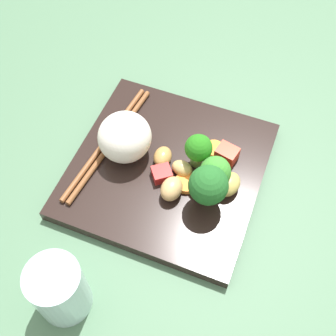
# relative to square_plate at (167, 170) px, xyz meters

# --- Properties ---
(ground_plane) EXTENTS (1.10, 1.10, 0.02)m
(ground_plane) POSITION_rel_square_plate_xyz_m (0.00, 0.00, -0.02)
(ground_plane) COLOR #486E50
(square_plate) EXTENTS (0.28, 0.28, 0.02)m
(square_plate) POSITION_rel_square_plate_xyz_m (0.00, 0.00, 0.00)
(square_plate) COLOR black
(square_plate) RESTS_ON ground_plane
(rice_mound) EXTENTS (0.08, 0.08, 0.07)m
(rice_mound) POSITION_rel_square_plate_xyz_m (0.07, -0.00, 0.04)
(rice_mound) COLOR white
(rice_mound) RESTS_ON square_plate
(broccoli_floret_0) EXTENTS (0.04, 0.04, 0.06)m
(broccoli_floret_0) POSITION_rel_square_plate_xyz_m (-0.04, -0.02, 0.05)
(broccoli_floret_0) COLOR #81B65D
(broccoli_floret_0) RESTS_ON square_plate
(broccoli_floret_1) EXTENTS (0.05, 0.05, 0.07)m
(broccoli_floret_1) POSITION_rel_square_plate_xyz_m (-0.07, 0.03, 0.05)
(broccoli_floret_1) COLOR #71B757
(broccoli_floret_1) RESTS_ON square_plate
(broccoli_floret_2) EXTENTS (0.04, 0.04, 0.05)m
(broccoli_floret_2) POSITION_rel_square_plate_xyz_m (-0.07, -0.00, 0.04)
(broccoli_floret_2) COLOR #52A03F
(broccoli_floret_2) RESTS_ON square_plate
(carrot_slice_0) EXTENTS (0.04, 0.04, 0.01)m
(carrot_slice_0) POSITION_rel_square_plate_xyz_m (-0.04, 0.02, 0.01)
(carrot_slice_0) COLOR orange
(carrot_slice_0) RESTS_ON square_plate
(carrot_slice_1) EXTENTS (0.02, 0.02, 0.01)m
(carrot_slice_1) POSITION_rel_square_plate_xyz_m (-0.03, -0.04, 0.01)
(carrot_slice_1) COLOR orange
(carrot_slice_1) RESTS_ON square_plate
(carrot_slice_2) EXTENTS (0.04, 0.04, 0.01)m
(carrot_slice_2) POSITION_rel_square_plate_xyz_m (-0.05, -0.05, 0.01)
(carrot_slice_2) COLOR orange
(carrot_slice_2) RESTS_ON square_plate
(pepper_chunk_0) EXTENTS (0.04, 0.04, 0.02)m
(pepper_chunk_0) POSITION_rel_square_plate_xyz_m (0.00, 0.02, 0.02)
(pepper_chunk_0) COLOR red
(pepper_chunk_0) RESTS_ON square_plate
(pepper_chunk_1) EXTENTS (0.03, 0.03, 0.02)m
(pepper_chunk_1) POSITION_rel_square_plate_xyz_m (-0.07, -0.05, 0.02)
(pepper_chunk_1) COLOR red
(pepper_chunk_1) RESTS_ON square_plate
(chicken_piece_0) EXTENTS (0.03, 0.02, 0.02)m
(chicken_piece_0) POSITION_rel_square_plate_xyz_m (-0.02, -0.00, 0.02)
(chicken_piece_0) COLOR tan
(chicken_piece_0) RESTS_ON square_plate
(chicken_piece_1) EXTENTS (0.04, 0.04, 0.03)m
(chicken_piece_1) POSITION_rel_square_plate_xyz_m (-0.09, -0.00, 0.02)
(chicken_piece_1) COLOR tan
(chicken_piece_1) RESTS_ON square_plate
(chicken_piece_2) EXTENTS (0.05, 0.05, 0.03)m
(chicken_piece_2) POSITION_rel_square_plate_xyz_m (-0.06, 0.01, 0.02)
(chicken_piece_2) COLOR tan
(chicken_piece_2) RESTS_ON square_plate
(chicken_piece_3) EXTENTS (0.03, 0.04, 0.02)m
(chicken_piece_3) POSITION_rel_square_plate_xyz_m (0.01, -0.01, 0.02)
(chicken_piece_3) COLOR #B88949
(chicken_piece_3) RESTS_ON square_plate
(chicken_piece_4) EXTENTS (0.03, 0.04, 0.03)m
(chicken_piece_4) POSITION_rel_square_plate_xyz_m (-0.02, 0.04, 0.02)
(chicken_piece_4) COLOR tan
(chicken_piece_4) RESTS_ON square_plate
(chopstick_pair) EXTENTS (0.03, 0.23, 0.01)m
(chopstick_pair) POSITION_rel_square_plate_xyz_m (0.10, 0.00, 0.01)
(chopstick_pair) COLOR brown
(chopstick_pair) RESTS_ON square_plate
(drinking_glass) EXTENTS (0.06, 0.06, 0.09)m
(drinking_glass) POSITION_rel_square_plate_xyz_m (0.04, 0.22, 0.04)
(drinking_glass) COLOR silver
(drinking_glass) RESTS_ON ground_plane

